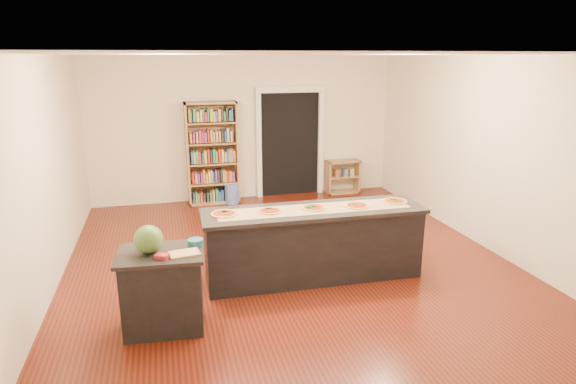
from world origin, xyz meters
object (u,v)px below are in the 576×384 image
object	(u,v)px
kitchen_island	(313,243)
waste_bin	(232,193)
watermelon	(149,239)
low_shelf	(343,177)
side_counter	(163,290)
bookshelf	(212,153)

from	to	relation	value
kitchen_island	waste_bin	size ratio (longest dim) A/B	7.17
watermelon	low_shelf	bearing A→B (deg)	49.39
side_counter	low_shelf	bearing A→B (deg)	55.24
bookshelf	low_shelf	world-z (taller)	bookshelf
low_shelf	waste_bin	world-z (taller)	low_shelf
kitchen_island	low_shelf	bearing A→B (deg)	65.15
waste_bin	watermelon	bearing A→B (deg)	-108.66
kitchen_island	watermelon	size ratio (longest dim) A/B	9.73
kitchen_island	waste_bin	bearing A→B (deg)	100.09
side_counter	low_shelf	distance (m)	5.80
bookshelf	watermelon	distance (m)	4.55
low_shelf	waste_bin	xyz separation A→B (m)	(-2.36, -0.16, -0.15)
low_shelf	watermelon	size ratio (longest dim) A/B	2.41
side_counter	low_shelf	world-z (taller)	side_counter
waste_bin	low_shelf	bearing A→B (deg)	3.88
side_counter	low_shelf	size ratio (longest dim) A/B	1.24
watermelon	side_counter	bearing A→B (deg)	-10.01
bookshelf	watermelon	world-z (taller)	bookshelf
bookshelf	low_shelf	bearing A→B (deg)	0.54
kitchen_island	watermelon	bearing A→B (deg)	-158.00
watermelon	kitchen_island	bearing A→B (deg)	20.60
kitchen_island	low_shelf	world-z (taller)	kitchen_island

